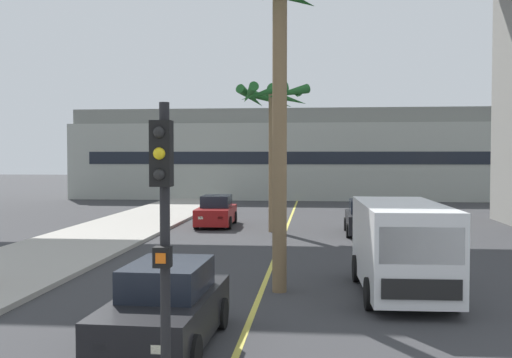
{
  "coord_description": "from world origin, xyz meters",
  "views": [
    {
      "loc": [
        1.4,
        -0.07,
        3.57
      ],
      "look_at": [
        0.0,
        14.0,
        3.03
      ],
      "focal_mm": 41.8,
      "sensor_mm": 36.0,
      "label": 1
    }
  ],
  "objects_px": {
    "car_queue_front": "(166,308)",
    "palm_tree_mid_median": "(279,27)",
    "palm_tree_near_median": "(273,113)",
    "traffic_light_median_near": "(163,230)",
    "car_queue_second": "(365,218)",
    "car_queue_third": "(216,212)",
    "delivery_van": "(401,245)"
  },
  "relations": [
    {
      "from": "traffic_light_median_near",
      "to": "palm_tree_mid_median",
      "type": "bearing_deg",
      "value": 84.7
    },
    {
      "from": "car_queue_third",
      "to": "palm_tree_mid_median",
      "type": "bearing_deg",
      "value": -74.21
    },
    {
      "from": "traffic_light_median_near",
      "to": "palm_tree_mid_median",
      "type": "relative_size",
      "value": 0.49
    },
    {
      "from": "delivery_van",
      "to": "palm_tree_mid_median",
      "type": "height_order",
      "value": "palm_tree_mid_median"
    },
    {
      "from": "car_queue_second",
      "to": "traffic_light_median_near",
      "type": "bearing_deg",
      "value": -101.11
    },
    {
      "from": "traffic_light_median_near",
      "to": "delivery_van",
      "type": "bearing_deg",
      "value": 65.47
    },
    {
      "from": "traffic_light_median_near",
      "to": "palm_tree_near_median",
      "type": "height_order",
      "value": "palm_tree_near_median"
    },
    {
      "from": "car_queue_third",
      "to": "palm_tree_near_median",
      "type": "xyz_separation_m",
      "value": [
        3.02,
        -2.01,
        4.88
      ]
    },
    {
      "from": "delivery_van",
      "to": "car_queue_second",
      "type": "bearing_deg",
      "value": 89.51
    },
    {
      "from": "car_queue_third",
      "to": "delivery_van",
      "type": "xyz_separation_m",
      "value": [
        7.21,
        -14.48,
        0.57
      ]
    },
    {
      "from": "car_queue_second",
      "to": "palm_tree_mid_median",
      "type": "bearing_deg",
      "value": -105.23
    },
    {
      "from": "delivery_van",
      "to": "traffic_light_median_near",
      "type": "bearing_deg",
      "value": -114.53
    },
    {
      "from": "car_queue_front",
      "to": "car_queue_third",
      "type": "height_order",
      "value": "same"
    },
    {
      "from": "car_queue_second",
      "to": "car_queue_third",
      "type": "distance_m",
      "value": 7.72
    },
    {
      "from": "palm_tree_near_median",
      "to": "palm_tree_mid_median",
      "type": "relative_size",
      "value": 0.81
    },
    {
      "from": "traffic_light_median_near",
      "to": "car_queue_front",
      "type": "bearing_deg",
      "value": 103.96
    },
    {
      "from": "traffic_light_median_near",
      "to": "palm_tree_near_median",
      "type": "relative_size",
      "value": 0.6
    },
    {
      "from": "palm_tree_mid_median",
      "to": "car_queue_third",
      "type": "bearing_deg",
      "value": 105.79
    },
    {
      "from": "car_queue_third",
      "to": "palm_tree_mid_median",
      "type": "distance_m",
      "value": 16.19
    },
    {
      "from": "car_queue_front",
      "to": "palm_tree_mid_median",
      "type": "height_order",
      "value": "palm_tree_mid_median"
    },
    {
      "from": "car_queue_second",
      "to": "palm_tree_mid_median",
      "type": "xyz_separation_m",
      "value": [
        -3.25,
        -11.93,
        6.21
      ]
    },
    {
      "from": "delivery_van",
      "to": "car_queue_front",
      "type": "bearing_deg",
      "value": -137.1
    },
    {
      "from": "delivery_van",
      "to": "palm_tree_near_median",
      "type": "xyz_separation_m",
      "value": [
        -4.2,
        12.46,
        4.32
      ]
    },
    {
      "from": "palm_tree_near_median",
      "to": "palm_tree_mid_median",
      "type": "bearing_deg",
      "value": -85.16
    },
    {
      "from": "palm_tree_near_median",
      "to": "car_queue_third",
      "type": "bearing_deg",
      "value": 146.32
    },
    {
      "from": "traffic_light_median_near",
      "to": "palm_tree_mid_median",
      "type": "distance_m",
      "value": 9.76
    },
    {
      "from": "delivery_van",
      "to": "palm_tree_near_median",
      "type": "relative_size",
      "value": 0.76
    },
    {
      "from": "palm_tree_near_median",
      "to": "palm_tree_mid_median",
      "type": "distance_m",
      "value": 12.49
    },
    {
      "from": "car_queue_second",
      "to": "palm_tree_near_median",
      "type": "bearing_deg",
      "value": 174.06
    },
    {
      "from": "car_queue_third",
      "to": "palm_tree_mid_median",
      "type": "relative_size",
      "value": 0.48
    },
    {
      "from": "car_queue_second",
      "to": "car_queue_third",
      "type": "height_order",
      "value": "same"
    },
    {
      "from": "traffic_light_median_near",
      "to": "palm_tree_near_median",
      "type": "distance_m",
      "value": 21.34
    }
  ]
}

